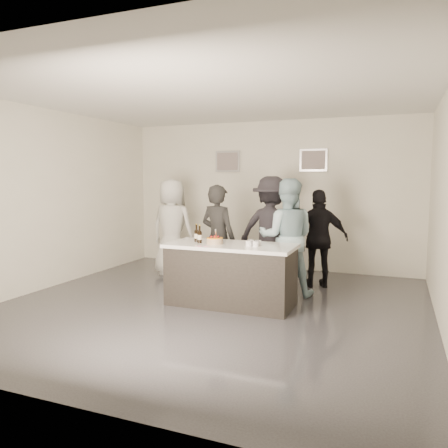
# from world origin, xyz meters

# --- Properties ---
(floor) EXTENTS (6.00, 6.00, 0.00)m
(floor) POSITION_xyz_m (0.00, 0.00, 0.00)
(floor) COLOR #3D3D42
(floor) RESTS_ON ground
(ceiling) EXTENTS (6.00, 6.00, 0.00)m
(ceiling) POSITION_xyz_m (0.00, 0.00, 3.00)
(ceiling) COLOR white
(wall_back) EXTENTS (6.00, 0.04, 3.00)m
(wall_back) POSITION_xyz_m (0.00, 3.00, 1.50)
(wall_back) COLOR silver
(wall_back) RESTS_ON ground
(wall_front) EXTENTS (6.00, 0.04, 3.00)m
(wall_front) POSITION_xyz_m (0.00, -3.00, 1.50)
(wall_front) COLOR silver
(wall_front) RESTS_ON ground
(wall_left) EXTENTS (0.04, 6.00, 3.00)m
(wall_left) POSITION_xyz_m (-3.00, 0.00, 1.50)
(wall_left) COLOR silver
(wall_left) RESTS_ON ground
(wall_right) EXTENTS (0.04, 6.00, 3.00)m
(wall_right) POSITION_xyz_m (3.00, 0.00, 1.50)
(wall_right) COLOR silver
(wall_right) RESTS_ON ground
(picture_left) EXTENTS (0.54, 0.04, 0.44)m
(picture_left) POSITION_xyz_m (-0.90, 2.97, 2.20)
(picture_left) COLOR #B2B2B7
(picture_left) RESTS_ON wall_back
(picture_right) EXTENTS (0.54, 0.04, 0.44)m
(picture_right) POSITION_xyz_m (0.90, 2.97, 2.20)
(picture_right) COLOR #B2B2B7
(picture_right) RESTS_ON wall_back
(bar_counter) EXTENTS (1.86, 0.86, 0.90)m
(bar_counter) POSITION_xyz_m (0.24, 0.17, 0.45)
(bar_counter) COLOR white
(bar_counter) RESTS_ON ground
(cake) EXTENTS (0.24, 0.24, 0.08)m
(cake) POSITION_xyz_m (0.01, 0.11, 0.94)
(cake) COLOR orange
(cake) RESTS_ON bar_counter
(beer_bottle_a) EXTENTS (0.07, 0.07, 0.26)m
(beer_bottle_a) POSITION_xyz_m (-0.33, 0.20, 1.03)
(beer_bottle_a) COLOR black
(beer_bottle_a) RESTS_ON bar_counter
(beer_bottle_b) EXTENTS (0.07, 0.07, 0.26)m
(beer_bottle_b) POSITION_xyz_m (-0.23, 0.10, 1.03)
(beer_bottle_b) COLOR black
(beer_bottle_b) RESTS_ON bar_counter
(tumbler_cluster) EXTENTS (0.19, 0.19, 0.08)m
(tumbler_cluster) POSITION_xyz_m (0.60, 0.12, 0.94)
(tumbler_cluster) COLOR orange
(tumbler_cluster) RESTS_ON bar_counter
(candles) EXTENTS (0.24, 0.08, 0.01)m
(candles) POSITION_xyz_m (-0.07, -0.18, 0.90)
(candles) COLOR pink
(candles) RESTS_ON bar_counter
(person_main_black) EXTENTS (0.72, 0.56, 1.75)m
(person_main_black) POSITION_xyz_m (-0.26, 0.89, 0.87)
(person_main_black) COLOR black
(person_main_black) RESTS_ON ground
(person_main_blue) EXTENTS (1.02, 0.87, 1.85)m
(person_main_blue) POSITION_xyz_m (0.86, 1.02, 0.92)
(person_main_blue) COLOR #9ABEC9
(person_main_blue) RESTS_ON ground
(person_guest_left) EXTENTS (0.95, 0.66, 1.84)m
(person_guest_left) POSITION_xyz_m (-1.50, 1.61, 0.92)
(person_guest_left) COLOR silver
(person_guest_left) RESTS_ON ground
(person_guest_right) EXTENTS (1.05, 0.73, 1.66)m
(person_guest_right) POSITION_xyz_m (1.25, 1.72, 0.83)
(person_guest_right) COLOR black
(person_guest_right) RESTS_ON ground
(person_guest_back) EXTENTS (1.28, 0.82, 1.88)m
(person_guest_back) POSITION_xyz_m (0.40, 1.74, 0.94)
(person_guest_back) COLOR black
(person_guest_back) RESTS_ON ground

